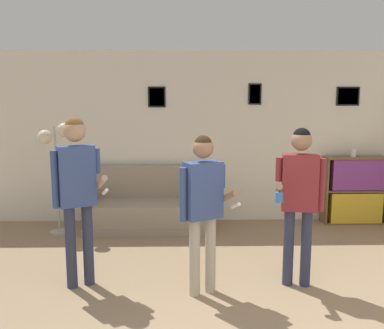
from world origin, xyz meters
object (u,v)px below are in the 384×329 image
at_px(person_player_foreground_left, 77,183).
at_px(drinking_cup, 353,153).
at_px(couch, 151,208).
at_px(person_watcher_holding_cup, 299,190).
at_px(bookshelf, 355,190).
at_px(floor_lamp, 55,148).
at_px(person_player_foreground_center, 203,199).

xyz_separation_m(person_player_foreground_left, drinking_cup, (3.75, 2.22, 0.00)).
distance_m(couch, person_watcher_holding_cup, 2.77).
height_order(bookshelf, person_watcher_holding_cup, person_watcher_holding_cup).
relative_size(person_watcher_holding_cup, drinking_cup, 14.30).
bearing_deg(couch, person_player_foreground_left, -106.37).
bearing_deg(couch, floor_lamp, -169.21).
bearing_deg(floor_lamp, person_watcher_holding_cup, -31.00).
height_order(person_player_foreground_center, drinking_cup, person_player_foreground_center).
bearing_deg(drinking_cup, couch, -176.50).
relative_size(bookshelf, person_player_foreground_center, 0.65).
distance_m(person_player_foreground_left, drinking_cup, 4.36).
distance_m(person_player_foreground_left, person_player_foreground_center, 1.31).
bearing_deg(person_player_foreground_center, couch, 107.09).
bearing_deg(person_player_foreground_left, drinking_cup, 30.69).
xyz_separation_m(floor_lamp, person_player_foreground_left, (0.73, -1.78, -0.15)).
distance_m(person_player_foreground_left, person_watcher_holding_cup, 2.29).
bearing_deg(person_player_foreground_left, person_player_foreground_center, -9.15).
relative_size(floor_lamp, person_player_foreground_left, 0.91).
bearing_deg(floor_lamp, person_player_foreground_center, -44.58).
relative_size(couch, person_player_foreground_left, 1.08).
distance_m(couch, drinking_cup, 3.26).
height_order(person_player_foreground_center, person_watcher_holding_cup, person_watcher_holding_cup).
bearing_deg(bookshelf, drinking_cup, 179.24).
height_order(couch, person_player_foreground_left, person_player_foreground_left).
distance_m(bookshelf, floor_lamp, 4.62).
bearing_deg(drinking_cup, person_watcher_holding_cup, -122.83).
xyz_separation_m(couch, drinking_cup, (3.15, 0.19, 0.82)).
height_order(couch, bookshelf, bookshelf).
bearing_deg(drinking_cup, floor_lamp, -174.31).
relative_size(floor_lamp, person_player_foreground_center, 1.00).
distance_m(floor_lamp, person_watcher_holding_cup, 3.53).
bearing_deg(person_player_foreground_center, person_watcher_holding_cup, 9.65).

